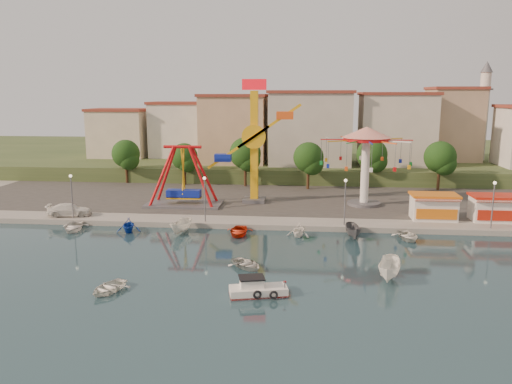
# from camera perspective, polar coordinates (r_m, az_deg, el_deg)

# --- Properties ---
(ground) EXTENTS (200.00, 200.00, 0.00)m
(ground) POSITION_cam_1_polar(r_m,az_deg,el_deg) (45.23, 1.01, -8.47)
(ground) COLOR #142E39
(ground) RESTS_ON ground
(quay_deck) EXTENTS (200.00, 100.00, 0.60)m
(quay_deck) POSITION_cam_1_polar(r_m,az_deg,el_deg) (105.58, 3.69, 3.03)
(quay_deck) COLOR #9E998E
(quay_deck) RESTS_ON ground
(asphalt_pad) EXTENTS (90.00, 28.00, 0.01)m
(asphalt_pad) POSITION_cam_1_polar(r_m,az_deg,el_deg) (74.00, 2.86, -0.22)
(asphalt_pad) COLOR #4C4944
(asphalt_pad) RESTS_ON quay_deck
(hill_terrace) EXTENTS (200.00, 60.00, 3.00)m
(hill_terrace) POSITION_cam_1_polar(r_m,az_deg,el_deg) (110.38, 3.79, 4.01)
(hill_terrace) COLOR #384C26
(hill_terrace) RESTS_ON ground
(pirate_ship_ride) EXTENTS (10.00, 5.00, 8.00)m
(pirate_ship_ride) POSITION_cam_1_polar(r_m,az_deg,el_deg) (66.45, -8.30, 1.69)
(pirate_ship_ride) COLOR #59595E
(pirate_ship_ride) RESTS_ON quay_deck
(kamikaze_tower) EXTENTS (8.44, 3.10, 16.50)m
(kamikaze_tower) POSITION_cam_1_polar(r_m,az_deg,el_deg) (67.10, 0.16, 5.33)
(kamikaze_tower) COLOR #59595E
(kamikaze_tower) RESTS_ON quay_deck
(wave_swinger) EXTENTS (11.60, 11.60, 10.40)m
(wave_swinger) POSITION_cam_1_polar(r_m,az_deg,el_deg) (67.01, 12.47, 4.90)
(wave_swinger) COLOR #59595E
(wave_swinger) RESTS_ON quay_deck
(booth_left) EXTENTS (5.40, 3.78, 3.08)m
(booth_left) POSITION_cam_1_polar(r_m,az_deg,el_deg) (62.29, 19.64, -1.58)
(booth_left) COLOR white
(booth_left) RESTS_ON quay_deck
(booth_mid) EXTENTS (5.40, 3.78, 3.08)m
(booth_mid) POSITION_cam_1_polar(r_m,az_deg,el_deg) (64.31, 25.55, -1.64)
(booth_mid) COLOR white
(booth_mid) RESTS_ON quay_deck
(lamp_post_0) EXTENTS (0.14, 0.14, 5.00)m
(lamp_post_0) POSITION_cam_1_polar(r_m,az_deg,el_deg) (63.01, -20.28, -0.61)
(lamp_post_0) COLOR #59595E
(lamp_post_0) RESTS_ON quay_deck
(lamp_post_1) EXTENTS (0.14, 0.14, 5.00)m
(lamp_post_1) POSITION_cam_1_polar(r_m,az_deg,el_deg) (57.90, -5.86, -0.96)
(lamp_post_1) COLOR #59595E
(lamp_post_1) RESTS_ON quay_deck
(lamp_post_2) EXTENTS (0.14, 0.14, 5.00)m
(lamp_post_2) POSITION_cam_1_polar(r_m,az_deg,el_deg) (56.97, 10.12, -1.27)
(lamp_post_2) COLOR #59595E
(lamp_post_2) RESTS_ON quay_deck
(lamp_post_3) EXTENTS (0.14, 0.14, 5.00)m
(lamp_post_3) POSITION_cam_1_polar(r_m,az_deg,el_deg) (60.42, 25.43, -1.49)
(lamp_post_3) COLOR #59595E
(lamp_post_3) RESTS_ON quay_deck
(tree_0) EXTENTS (4.60, 4.60, 7.19)m
(tree_0) POSITION_cam_1_polar(r_m,az_deg,el_deg) (85.25, -14.66, 4.25)
(tree_0) COLOR #382314
(tree_0) RESTS_ON quay_deck
(tree_1) EXTENTS (4.35, 4.35, 6.80)m
(tree_1) POSITION_cam_1_polar(r_m,az_deg,el_deg) (81.67, -8.21, 4.02)
(tree_1) COLOR #382314
(tree_1) RESTS_ON quay_deck
(tree_2) EXTENTS (5.02, 5.02, 7.85)m
(tree_2) POSITION_cam_1_polar(r_m,az_deg,el_deg) (79.38, -1.24, 4.45)
(tree_2) COLOR #382314
(tree_2) RESTS_ON quay_deck
(tree_3) EXTENTS (4.68, 4.68, 7.32)m
(tree_3) POSITION_cam_1_polar(r_m,az_deg,el_deg) (77.44, 6.02, 3.95)
(tree_3) COLOR #382314
(tree_3) RESTS_ON quay_deck
(tree_4) EXTENTS (4.86, 4.86, 7.60)m
(tree_4) POSITION_cam_1_polar(r_m,az_deg,el_deg) (81.09, 13.11, 4.18)
(tree_4) COLOR #382314
(tree_4) RESTS_ON quay_deck
(tree_5) EXTENTS (4.83, 4.83, 7.54)m
(tree_5) POSITION_cam_1_polar(r_m,az_deg,el_deg) (81.26, 20.29, 3.77)
(tree_5) COLOR #382314
(tree_5) RESTS_ON quay_deck
(building_0) EXTENTS (9.26, 9.53, 11.87)m
(building_0) POSITION_cam_1_polar(r_m,az_deg,el_deg) (96.05, -17.06, 6.94)
(building_0) COLOR beige
(building_0) RESTS_ON hill_terrace
(building_1) EXTENTS (12.33, 9.01, 8.63)m
(building_1) POSITION_cam_1_polar(r_m,az_deg,el_deg) (97.36, -9.20, 6.38)
(building_1) COLOR silver
(building_1) RESTS_ON hill_terrace
(building_2) EXTENTS (11.95, 9.28, 11.23)m
(building_2) POSITION_cam_1_polar(r_m,az_deg,el_deg) (95.36, -1.41, 7.20)
(building_2) COLOR tan
(building_2) RESTS_ON hill_terrace
(building_3) EXTENTS (12.59, 10.50, 9.20)m
(building_3) POSITION_cam_1_polar(r_m,az_deg,el_deg) (91.62, 7.00, 6.32)
(building_3) COLOR beige
(building_3) RESTS_ON hill_terrace
(building_4) EXTENTS (10.75, 9.23, 9.24)m
(building_4) POSITION_cam_1_polar(r_m,az_deg,el_deg) (96.27, 15.03, 6.27)
(building_4) COLOR beige
(building_4) RESTS_ON hill_terrace
(building_5) EXTENTS (12.77, 10.96, 11.21)m
(building_5) POSITION_cam_1_polar(r_m,az_deg,el_deg) (97.46, 23.02, 6.41)
(building_5) COLOR tan
(building_5) RESTS_ON hill_terrace
(minaret) EXTENTS (2.80, 2.80, 18.00)m
(minaret) POSITION_cam_1_polar(r_m,az_deg,el_deg) (101.89, 24.55, 8.68)
(minaret) COLOR silver
(minaret) RESTS_ON hill_terrace
(cabin_motorboat) EXTENTS (4.67, 2.65, 1.55)m
(cabin_motorboat) POSITION_cam_1_polar(r_m,az_deg,el_deg) (39.00, 0.10, -11.12)
(cabin_motorboat) COLOR white
(cabin_motorboat) RESTS_ON ground
(rowboat_a) EXTENTS (4.20, 4.23, 0.72)m
(rowboat_a) POSITION_cam_1_polar(r_m,az_deg,el_deg) (44.67, -1.05, -8.24)
(rowboat_a) COLOR silver
(rowboat_a) RESTS_ON ground
(rowboat_b) EXTENTS (3.47, 4.08, 0.72)m
(rowboat_b) POSITION_cam_1_polar(r_m,az_deg,el_deg) (41.24, -16.55, -10.41)
(rowboat_b) COLOR white
(rowboat_b) RESTS_ON ground
(skiff) EXTENTS (2.83, 4.80, 1.74)m
(skiff) POSITION_cam_1_polar(r_m,az_deg,el_deg) (43.31, 15.04, -8.55)
(skiff) COLOR white
(skiff) RESTS_ON ground
(van) EXTENTS (5.49, 3.12, 1.50)m
(van) POSITION_cam_1_polar(r_m,az_deg,el_deg) (64.66, -20.55, -1.93)
(van) COLOR white
(van) RESTS_ON quay_deck
(moored_boat_0) EXTENTS (3.73, 4.65, 0.86)m
(moored_boat_0) POSITION_cam_1_polar(r_m,az_deg,el_deg) (60.17, -20.16, -3.75)
(moored_boat_0) COLOR white
(moored_boat_0) RESTS_ON ground
(moored_boat_1) EXTENTS (3.34, 3.64, 1.61)m
(moored_boat_1) POSITION_cam_1_polar(r_m,az_deg,el_deg) (57.59, -14.36, -3.66)
(moored_boat_1) COLOR #133CAE
(moored_boat_1) RESTS_ON ground
(moored_boat_2) EXTENTS (2.41, 4.26, 1.55)m
(moored_boat_2) POSITION_cam_1_polar(r_m,az_deg,el_deg) (55.86, -8.56, -3.93)
(moored_boat_2) COLOR silver
(moored_boat_2) RESTS_ON ground
(moored_boat_3) EXTENTS (2.95, 4.10, 0.84)m
(moored_boat_3) POSITION_cam_1_polar(r_m,az_deg,el_deg) (54.77, -2.02, -4.49)
(moored_boat_3) COLOR red
(moored_boat_3) RESTS_ON ground
(moored_boat_4) EXTENTS (3.15, 3.42, 1.50)m
(moored_boat_4) POSITION_cam_1_polar(r_m,az_deg,el_deg) (54.24, 4.90, -4.33)
(moored_boat_4) COLOR white
(moored_boat_4) RESTS_ON ground
(moored_boat_5) EXTENTS (1.80, 3.99, 1.49)m
(moored_boat_5) POSITION_cam_1_polar(r_m,az_deg,el_deg) (54.50, 11.06, -4.42)
(moored_boat_5) COLOR #525357
(moored_boat_5) RESTS_ON ground
(moored_boat_6) EXTENTS (3.31, 4.20, 0.79)m
(moored_boat_6) POSITION_cam_1_polar(r_m,az_deg,el_deg) (55.46, 16.97, -4.82)
(moored_boat_6) COLOR silver
(moored_boat_6) RESTS_ON ground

